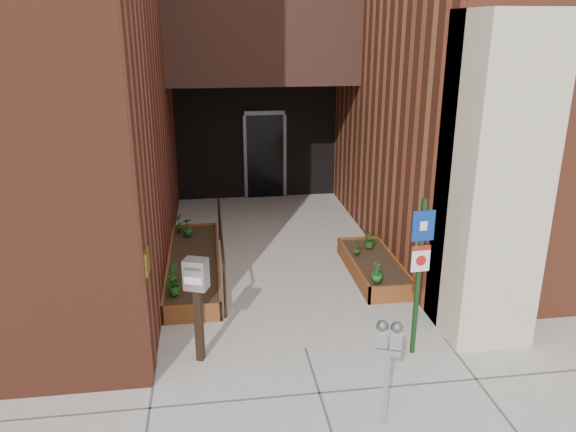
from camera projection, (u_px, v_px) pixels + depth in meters
name	position (u px, v px, depth m)	size (l,w,h in m)	color
ground	(305.00, 348.00, 7.69)	(80.00, 80.00, 0.00)	#9E9991
planter_left	(194.00, 266.00, 9.97)	(0.90, 3.60, 0.30)	brown
planter_right	(373.00, 268.00, 9.92)	(0.80, 2.20, 0.30)	brown
handrail	(221.00, 234.00, 9.79)	(0.04, 3.34, 0.90)	black
parking_meter	(389.00, 345.00, 5.95)	(0.29, 0.19, 1.27)	#9D9D9F
sign_post	(420.00, 262.00, 7.16)	(0.30, 0.08, 2.18)	#133614
payment_dropbox	(197.00, 289.00, 7.10)	(0.34, 0.30, 1.44)	black
shrub_left_a	(174.00, 284.00, 8.55)	(0.29, 0.29, 0.32)	#22631C
shrub_left_b	(172.00, 275.00, 8.83)	(0.19, 0.19, 0.34)	#23621C
shrub_left_c	(188.00, 227.00, 10.92)	(0.20, 0.20, 0.35)	#19591A
shrub_left_d	(179.00, 223.00, 11.10)	(0.19, 0.19, 0.37)	#1E5E1B
shrub_right_a	(377.00, 272.00, 8.94)	(0.19, 0.19, 0.33)	#1C631F
shrub_right_b	(357.00, 247.00, 9.99)	(0.17, 0.17, 0.32)	#285618
shrub_right_c	(369.00, 239.00, 10.32)	(0.29, 0.29, 0.32)	#235518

